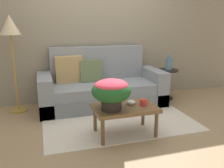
% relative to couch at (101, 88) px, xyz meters
% --- Properties ---
extents(ground_plane, '(14.00, 14.00, 0.00)m').
position_rel_couch_xyz_m(ground_plane, '(0.07, -0.65, -0.32)').
color(ground_plane, '#997A56').
extents(wall_back, '(6.40, 0.12, 2.74)m').
position_rel_couch_xyz_m(wall_back, '(0.07, 0.47, 1.05)').
color(wall_back, gray).
rests_on(wall_back, ground).
extents(area_rug, '(2.26, 1.79, 0.01)m').
position_rel_couch_xyz_m(area_rug, '(0.07, -0.62, -0.31)').
color(area_rug, beige).
rests_on(area_rug, ground).
extents(couch, '(2.22, 0.87, 1.04)m').
position_rel_couch_xyz_m(couch, '(0.00, 0.00, 0.00)').
color(couch, slate).
rests_on(couch, ground).
extents(coffee_table, '(0.83, 0.53, 0.41)m').
position_rel_couch_xyz_m(coffee_table, '(0.01, -1.27, 0.04)').
color(coffee_table, brown).
rests_on(coffee_table, ground).
extents(side_table, '(0.38, 0.38, 0.59)m').
position_rel_couch_xyz_m(side_table, '(1.34, -0.04, 0.09)').
color(side_table, black).
rests_on(side_table, ground).
extents(floor_lamp, '(0.33, 0.33, 1.59)m').
position_rel_couch_xyz_m(floor_lamp, '(-1.44, 0.09, 0.99)').
color(floor_lamp, olive).
rests_on(floor_lamp, ground).
extents(potted_plant, '(0.49, 0.49, 0.39)m').
position_rel_couch_xyz_m(potted_plant, '(-0.20, -1.33, 0.34)').
color(potted_plant, black).
rests_on(potted_plant, coffee_table).
extents(coffee_mug, '(0.13, 0.09, 0.09)m').
position_rel_couch_xyz_m(coffee_mug, '(0.25, -1.31, 0.13)').
color(coffee_mug, red).
rests_on(coffee_mug, coffee_table).
extents(snack_bowl, '(0.12, 0.12, 0.06)m').
position_rel_couch_xyz_m(snack_bowl, '(0.11, -1.23, 0.12)').
color(snack_bowl, silver).
rests_on(snack_bowl, coffee_table).
extents(table_vase, '(0.12, 0.12, 0.29)m').
position_rel_couch_xyz_m(table_vase, '(1.34, -0.05, 0.39)').
color(table_vase, slate).
rests_on(table_vase, side_table).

